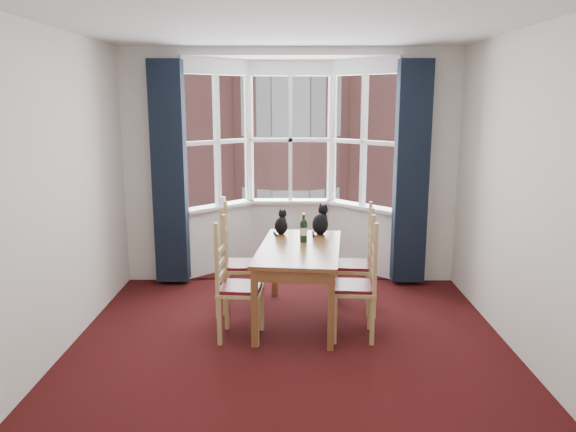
{
  "coord_description": "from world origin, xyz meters",
  "views": [
    {
      "loc": [
        0.01,
        -4.47,
        2.2
      ],
      "look_at": [
        -0.02,
        1.05,
        1.05
      ],
      "focal_mm": 35.0,
      "sensor_mm": 36.0,
      "label": 1
    }
  ],
  "objects_px": {
    "cat_right": "(321,222)",
    "chair_right_far": "(361,267)",
    "chair_left_far": "(233,266)",
    "chair_right_near": "(363,289)",
    "dining_table": "(299,255)",
    "cat_left": "(281,224)",
    "candle_tall": "(223,201)",
    "wine_bottle": "(304,229)",
    "chair_left_near": "(231,289)"
  },
  "relations": [
    {
      "from": "cat_right",
      "to": "chair_right_far",
      "type": "bearing_deg",
      "value": -32.59
    },
    {
      "from": "wine_bottle",
      "to": "candle_tall",
      "type": "distance_m",
      "value": 1.79
    },
    {
      "from": "chair_left_far",
      "to": "chair_right_near",
      "type": "distance_m",
      "value": 1.46
    },
    {
      "from": "candle_tall",
      "to": "cat_left",
      "type": "bearing_deg",
      "value": -55.9
    },
    {
      "from": "dining_table",
      "to": "cat_left",
      "type": "relative_size",
      "value": 5.58
    },
    {
      "from": "cat_right",
      "to": "dining_table",
      "type": "bearing_deg",
      "value": -113.47
    },
    {
      "from": "cat_right",
      "to": "wine_bottle",
      "type": "distance_m",
      "value": 0.4
    },
    {
      "from": "chair_left_far",
      "to": "wine_bottle",
      "type": "height_order",
      "value": "wine_bottle"
    },
    {
      "from": "candle_tall",
      "to": "dining_table",
      "type": "bearing_deg",
      "value": -60.24
    },
    {
      "from": "chair_left_near",
      "to": "chair_right_far",
      "type": "relative_size",
      "value": 1.0
    },
    {
      "from": "cat_left",
      "to": "wine_bottle",
      "type": "distance_m",
      "value": 0.42
    },
    {
      "from": "cat_left",
      "to": "wine_bottle",
      "type": "xyz_separation_m",
      "value": [
        0.23,
        -0.35,
        0.03
      ]
    },
    {
      "from": "chair_right_far",
      "to": "cat_left",
      "type": "xyz_separation_m",
      "value": [
        -0.85,
        0.27,
        0.4
      ]
    },
    {
      "from": "chair_left_near",
      "to": "candle_tall",
      "type": "distance_m",
      "value": 2.19
    },
    {
      "from": "dining_table",
      "to": "cat_left",
      "type": "xyz_separation_m",
      "value": [
        -0.19,
        0.54,
        0.2
      ]
    },
    {
      "from": "chair_right_near",
      "to": "cat_left",
      "type": "relative_size",
      "value": 3.33
    },
    {
      "from": "wine_bottle",
      "to": "cat_left",
      "type": "bearing_deg",
      "value": 124.02
    },
    {
      "from": "dining_table",
      "to": "chair_right_near",
      "type": "bearing_deg",
      "value": -35.3
    },
    {
      "from": "chair_right_far",
      "to": "wine_bottle",
      "type": "relative_size",
      "value": 3.1
    },
    {
      "from": "chair_right_near",
      "to": "candle_tall",
      "type": "height_order",
      "value": "candle_tall"
    },
    {
      "from": "dining_table",
      "to": "cat_right",
      "type": "distance_m",
      "value": 0.63
    },
    {
      "from": "chair_right_far",
      "to": "cat_right",
      "type": "bearing_deg",
      "value": 147.41
    },
    {
      "from": "chair_right_far",
      "to": "cat_left",
      "type": "bearing_deg",
      "value": 162.39
    },
    {
      "from": "chair_right_far",
      "to": "chair_left_far",
      "type": "bearing_deg",
      "value": 179.47
    },
    {
      "from": "chair_left_far",
      "to": "chair_right_far",
      "type": "distance_m",
      "value": 1.35
    },
    {
      "from": "wine_bottle",
      "to": "cat_right",
      "type": "bearing_deg",
      "value": 61.03
    },
    {
      "from": "chair_left_far",
      "to": "chair_right_near",
      "type": "bearing_deg",
      "value": -28.73
    },
    {
      "from": "dining_table",
      "to": "cat_left",
      "type": "distance_m",
      "value": 0.61
    },
    {
      "from": "dining_table",
      "to": "chair_right_far",
      "type": "bearing_deg",
      "value": 22.66
    },
    {
      "from": "wine_bottle",
      "to": "chair_right_near",
      "type": "bearing_deg",
      "value": -48.3
    },
    {
      "from": "chair_right_near",
      "to": "cat_right",
      "type": "distance_m",
      "value": 1.11
    },
    {
      "from": "wine_bottle",
      "to": "chair_left_near",
      "type": "bearing_deg",
      "value": -137.33
    },
    {
      "from": "chair_right_near",
      "to": "cat_left",
      "type": "xyz_separation_m",
      "value": [
        -0.78,
        0.96,
        0.4
      ]
    },
    {
      "from": "chair_left_far",
      "to": "chair_right_near",
      "type": "xyz_separation_m",
      "value": [
        1.28,
        -0.7,
        0.0
      ]
    },
    {
      "from": "dining_table",
      "to": "candle_tall",
      "type": "bearing_deg",
      "value": 119.76
    },
    {
      "from": "chair_left_near",
      "to": "cat_left",
      "type": "relative_size",
      "value": 3.33
    },
    {
      "from": "chair_left_near",
      "to": "chair_left_far",
      "type": "relative_size",
      "value": 1.0
    },
    {
      "from": "dining_table",
      "to": "cat_left",
      "type": "height_order",
      "value": "cat_left"
    },
    {
      "from": "chair_right_near",
      "to": "wine_bottle",
      "type": "xyz_separation_m",
      "value": [
        -0.55,
        0.61,
        0.42
      ]
    },
    {
      "from": "chair_left_far",
      "to": "wine_bottle",
      "type": "distance_m",
      "value": 0.86
    },
    {
      "from": "cat_left",
      "to": "candle_tall",
      "type": "bearing_deg",
      "value": 124.1
    },
    {
      "from": "dining_table",
      "to": "wine_bottle",
      "type": "xyz_separation_m",
      "value": [
        0.04,
        0.2,
        0.22
      ]
    },
    {
      "from": "chair_left_far",
      "to": "candle_tall",
      "type": "bearing_deg",
      "value": 100.8
    },
    {
      "from": "dining_table",
      "to": "chair_right_near",
      "type": "height_order",
      "value": "chair_right_near"
    },
    {
      "from": "chair_left_far",
      "to": "chair_left_near",
      "type": "bearing_deg",
      "value": -85.86
    },
    {
      "from": "chair_left_far",
      "to": "chair_right_far",
      "type": "height_order",
      "value": "same"
    },
    {
      "from": "dining_table",
      "to": "cat_right",
      "type": "height_order",
      "value": "cat_right"
    },
    {
      "from": "chair_left_far",
      "to": "chair_right_near",
      "type": "relative_size",
      "value": 1.0
    },
    {
      "from": "cat_left",
      "to": "candle_tall",
      "type": "distance_m",
      "value": 1.37
    },
    {
      "from": "dining_table",
      "to": "candle_tall",
      "type": "xyz_separation_m",
      "value": [
        -0.96,
        1.68,
        0.25
      ]
    }
  ]
}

